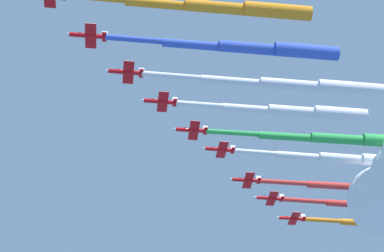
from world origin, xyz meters
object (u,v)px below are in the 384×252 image
Objects in this scene: jet_starboard_mid at (343,139)px; jet_port_outer at (345,158)px; jet_lead at (220,7)px; jet_starboard_inner at (296,85)px; jet_port_mid at (295,111)px; jet_port_inner at (252,48)px.

jet_starboard_mid is 12.65m from jet_port_outer.
jet_port_outer is (-6.74, 70.12, 0.41)m from jet_lead.
jet_port_mid is (-5.87, 9.21, 0.51)m from jet_starboard_inner.
jet_port_inner is 44.70m from jet_starboard_mid.
jet_port_outer is at bearing 92.65° from jet_port_mid.
jet_starboard_inner is (1.53, 17.04, -0.81)m from jet_port_inner.
jet_lead is at bearing -82.44° from jet_port_mid.
jet_port_outer is at bearing 115.94° from jet_starboard_mid.
jet_lead reaches higher than jet_port_mid.
jet_starboard_inner is 27.71m from jet_starboard_mid.
jet_starboard_mid is (4.07, 18.44, -0.20)m from jet_port_mid.
jet_port_mid reaches higher than jet_starboard_mid.
jet_port_outer is (-1.37, 29.63, 2.10)m from jet_port_mid.
jet_lead reaches higher than jet_starboard_mid.
jet_port_inner reaches higher than jet_starboard_inner.
jet_lead is at bearing -84.51° from jet_port_outer.
jet_port_inner is at bearing -89.67° from jet_starboard_mid.
jet_starboard_mid is at bearing 77.55° from jet_port_mid.
jet_starboard_inner is at bearing 89.10° from jet_lead.
jet_port_inner is 0.93× the size of jet_starboard_mid.
jet_starboard_mid reaches higher than jet_starboard_inner.
jet_port_mid is 18.89m from jet_starboard_mid.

